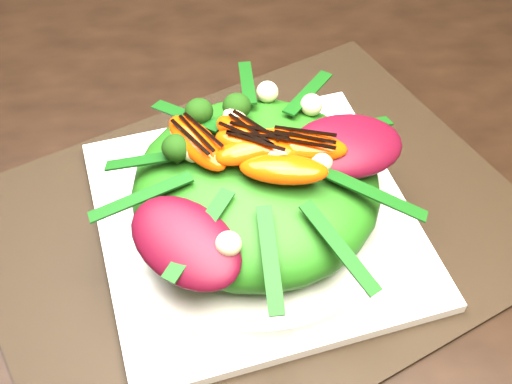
{
  "coord_description": "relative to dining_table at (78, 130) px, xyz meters",
  "views": [
    {
      "loc": [
        0.13,
        -0.51,
        1.21
      ],
      "look_at": [
        0.16,
        -0.16,
        0.8
      ],
      "focal_mm": 48.0,
      "sensor_mm": 36.0,
      "label": 1
    }
  ],
  "objects": [
    {
      "name": "radicchio_leaf",
      "position": [
        0.23,
        -0.15,
        0.11
      ],
      "size": [
        0.1,
        0.07,
        0.02
      ],
      "primitive_type": "ellipsoid",
      "rotation": [
        0.0,
        0.0,
        0.18
      ],
      "color": "#410714",
      "rests_on": "lettuce_mound"
    },
    {
      "name": "balsamic_drizzle",
      "position": [
        0.14,
        -0.13,
        0.12
      ],
      "size": [
        0.05,
        0.01,
        0.0
      ],
      "primitive_type": "cube",
      "rotation": [
        0.0,
        0.0,
        -0.13
      ],
      "color": "black",
      "rests_on": "orange_segment"
    },
    {
      "name": "orange_segment",
      "position": [
        0.14,
        -0.13,
        0.11
      ],
      "size": [
        0.07,
        0.03,
        0.02
      ],
      "primitive_type": "ellipsoid",
      "rotation": [
        0.0,
        0.0,
        -0.13
      ],
      "color": "#FF3804",
      "rests_on": "lettuce_mound"
    },
    {
      "name": "macadamia_nut",
      "position": [
        0.21,
        -0.21,
        0.11
      ],
      "size": [
        0.02,
        0.02,
        0.02
      ],
      "primitive_type": "sphere",
      "rotation": [
        0.0,
        0.0,
        -0.18
      ],
      "color": "beige",
      "rests_on": "lettuce_mound"
    },
    {
      "name": "broccoli_floret",
      "position": [
        0.11,
        -0.11,
        0.11
      ],
      "size": [
        0.04,
        0.04,
        0.03
      ],
      "primitive_type": "sphere",
      "rotation": [
        0.0,
        0.0,
        0.34
      ],
      "color": "black",
      "rests_on": "lettuce_mound"
    },
    {
      "name": "plate_base",
      "position": [
        0.16,
        -0.16,
        0.03
      ],
      "size": [
        0.3,
        0.3,
        0.01
      ],
      "primitive_type": "cube",
      "rotation": [
        0.0,
        0.0,
        0.2
      ],
      "color": "white",
      "rests_on": "placemat"
    },
    {
      "name": "lettuce_mound",
      "position": [
        0.16,
        -0.16,
        0.07
      ],
      "size": [
        0.23,
        0.23,
        0.07
      ],
      "primitive_type": "ellipsoid",
      "rotation": [
        0.0,
        0.0,
        0.17
      ],
      "color": "#236412",
      "rests_on": "salad_bowl"
    },
    {
      "name": "salad_bowl",
      "position": [
        0.16,
        -0.16,
        0.04
      ],
      "size": [
        0.24,
        0.24,
        0.02
      ],
      "primitive_type": "cylinder",
      "rotation": [
        0.0,
        0.0,
        -0.04
      ],
      "color": "silver",
      "rests_on": "plate_base"
    },
    {
      "name": "dining_table",
      "position": [
        0.0,
        0.0,
        0.0
      ],
      "size": [
        1.6,
        0.9,
        0.75
      ],
      "primitive_type": "cube",
      "color": "black",
      "rests_on": "floor"
    },
    {
      "name": "placemat",
      "position": [
        0.16,
        -0.16,
        0.02
      ],
      "size": [
        0.54,
        0.49,
        0.0
      ],
      "primitive_type": "cube",
      "rotation": [
        0.0,
        0.0,
        0.43
      ],
      "color": "black",
      "rests_on": "dining_table"
    }
  ]
}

